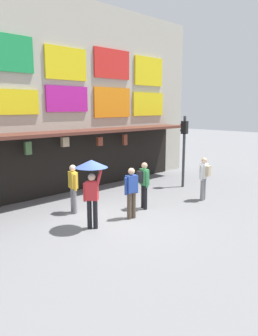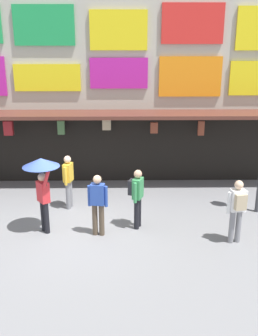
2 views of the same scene
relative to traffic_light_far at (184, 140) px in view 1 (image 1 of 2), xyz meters
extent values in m
plane|color=slate|center=(-5.42, -1.12, -2.14)|extent=(80.00, 80.00, 0.00)
cube|color=#B2AD9E|center=(-5.42, 3.48, 1.86)|extent=(18.00, 1.20, 8.00)
cube|color=#592D23|center=(-5.42, 2.18, 0.46)|extent=(15.30, 1.40, 0.12)
cube|color=green|center=(-6.65, 2.83, 3.31)|extent=(2.02, 0.08, 1.28)
cube|color=yellow|center=(-4.19, 2.83, 3.16)|extent=(1.92, 0.08, 1.28)
cube|color=red|center=(-1.73, 2.83, 3.37)|extent=(2.07, 0.08, 1.29)
cube|color=yellow|center=(0.73, 2.83, 3.22)|extent=(1.99, 0.08, 1.40)
cube|color=yellow|center=(-6.65, 2.83, 1.62)|extent=(2.28, 0.08, 0.91)
cube|color=#B71E93|center=(-4.19, 2.83, 1.77)|extent=(1.98, 0.08, 1.03)
cube|color=orange|center=(-1.73, 2.83, 1.66)|extent=(2.16, 0.08, 1.35)
cube|color=yellow|center=(0.73, 2.83, 1.60)|extent=(2.18, 0.08, 1.16)
cylinder|color=black|center=(-6.22, 2.49, 0.30)|extent=(0.02, 0.02, 0.20)
cube|color=#477042|center=(-6.22, 2.49, -0.04)|extent=(0.24, 0.14, 0.48)
cylinder|color=black|center=(-4.63, 2.45, 0.33)|extent=(0.02, 0.02, 0.14)
cube|color=tan|center=(-4.63, 2.45, 0.07)|extent=(0.30, 0.18, 0.38)
cylinder|color=black|center=(-2.99, 2.28, 0.29)|extent=(0.02, 0.02, 0.23)
cube|color=brown|center=(-2.99, 2.28, -0.01)|extent=(0.25, 0.15, 0.37)
cylinder|color=black|center=(-1.34, 2.43, 0.29)|extent=(0.02, 0.02, 0.21)
cube|color=brown|center=(-1.34, 2.43, -0.07)|extent=(0.22, 0.13, 0.50)
cube|color=black|center=(-5.42, 2.86, -0.89)|extent=(15.30, 0.04, 2.50)
cylinder|color=#38383D|center=(0.00, -0.01, -0.54)|extent=(0.12, 0.12, 3.20)
cube|color=black|center=(0.00, -0.01, 0.56)|extent=(0.32, 0.29, 0.56)
sphere|color=red|center=(-0.03, 0.12, 0.69)|extent=(0.15, 0.15, 0.15)
sphere|color=black|center=(-0.03, 0.12, 0.43)|extent=(0.15, 0.15, 0.15)
cylinder|color=gray|center=(-1.30, -1.88, -1.70)|extent=(0.14, 0.14, 0.88)
cylinder|color=gray|center=(-1.12, -1.84, -1.70)|extent=(0.14, 0.14, 0.88)
cube|color=white|center=(-1.21, -1.86, -0.98)|extent=(0.39, 0.28, 0.56)
sphere|color=beige|center=(-1.21, -1.86, -0.57)|extent=(0.22, 0.22, 0.22)
cylinder|color=white|center=(-1.42, -1.90, -1.03)|extent=(0.09, 0.09, 0.56)
cylinder|color=white|center=(-0.99, -1.82, -1.03)|extent=(0.09, 0.09, 0.56)
cube|color=tan|center=(-1.18, -2.02, -0.96)|extent=(0.30, 0.21, 0.40)
cylinder|color=gray|center=(-5.71, 0.45, -1.70)|extent=(0.14, 0.14, 0.88)
cylinder|color=gray|center=(-5.75, 0.28, -1.70)|extent=(0.14, 0.14, 0.88)
cube|color=gold|center=(-5.73, 0.37, -0.98)|extent=(0.29, 0.40, 0.56)
sphere|color=beige|center=(-5.73, 0.37, -0.57)|extent=(0.22, 0.22, 0.22)
cylinder|color=gold|center=(-5.68, 0.58, -1.03)|extent=(0.09, 0.09, 0.56)
cylinder|color=gold|center=(-5.78, 0.15, -1.03)|extent=(0.09, 0.09, 0.56)
cylinder|color=black|center=(-6.22, -1.15, -1.70)|extent=(0.14, 0.14, 0.88)
cylinder|color=black|center=(-6.10, -1.30, -1.70)|extent=(0.14, 0.14, 0.88)
cube|color=red|center=(-6.16, -1.23, -0.98)|extent=(0.39, 0.42, 0.56)
sphere|color=beige|center=(-6.16, -1.23, -0.57)|extent=(0.22, 0.22, 0.22)
cylinder|color=red|center=(-6.30, -1.05, -1.03)|extent=(0.09, 0.09, 0.56)
cylinder|color=red|center=(-6.02, -1.40, -0.58)|extent=(0.23, 0.09, 0.48)
cylinder|color=#4C3823|center=(-6.02, -1.40, -0.47)|extent=(0.02, 0.02, 0.55)
cone|color=#334C99|center=(-6.16, -1.23, -0.17)|extent=(0.96, 0.96, 0.22)
cylinder|color=black|center=(-3.63, -0.92, -1.70)|extent=(0.14, 0.14, 0.88)
cylinder|color=black|center=(-3.69, -1.09, -1.70)|extent=(0.14, 0.14, 0.88)
cube|color=#388E51|center=(-3.66, -1.00, -0.98)|extent=(0.33, 0.41, 0.56)
sphere|color=tan|center=(-3.66, -1.00, -0.57)|extent=(0.22, 0.22, 0.22)
cylinder|color=#388E51|center=(-3.58, -0.80, -1.03)|extent=(0.09, 0.09, 0.56)
cylinder|color=#388E51|center=(-3.74, -1.21, -1.03)|extent=(0.09, 0.09, 0.56)
cube|color=#232328|center=(-3.81, -0.94, -0.96)|extent=(0.25, 0.32, 0.40)
cylinder|color=brown|center=(-4.63, -1.43, -1.70)|extent=(0.14, 0.14, 0.88)
cylinder|color=brown|center=(-4.80, -1.41, -1.70)|extent=(0.14, 0.14, 0.88)
cube|color=#28479E|center=(-4.71, -1.42, -0.98)|extent=(0.39, 0.27, 0.56)
sphere|color=tan|center=(-4.71, -1.42, -0.57)|extent=(0.22, 0.22, 0.22)
cylinder|color=#28479E|center=(-4.50, -1.45, -1.03)|extent=(0.09, 0.09, 0.56)
cylinder|color=#28479E|center=(-4.93, -1.39, -1.03)|extent=(0.09, 0.09, 0.56)
camera|label=1|loc=(-11.80, -8.56, 1.43)|focal=34.49mm
camera|label=2|loc=(-4.02, -10.51, 2.69)|focal=40.48mm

